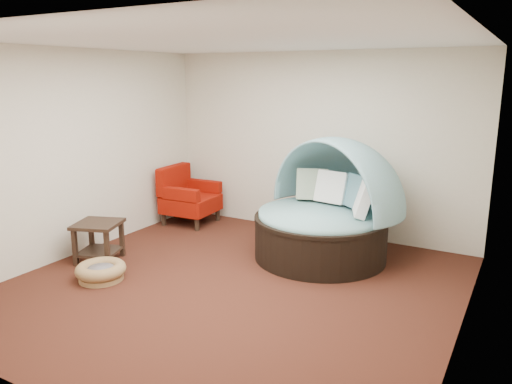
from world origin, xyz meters
The scene contains 10 objects.
floor centered at (0.00, 0.00, 0.00)m, with size 5.00×5.00×0.00m, color #4A2115.
wall_back centered at (0.00, 2.50, 1.40)m, with size 5.00×5.00×0.00m, color beige.
wall_front centered at (0.00, -2.50, 1.40)m, with size 5.00×5.00×0.00m, color beige.
wall_left centered at (-2.50, 0.00, 1.40)m, with size 5.00×5.00×0.00m, color beige.
wall_right centered at (2.50, 0.00, 1.40)m, with size 5.00×5.00×0.00m, color beige.
ceiling centered at (0.00, 0.00, 2.80)m, with size 5.00×5.00×0.00m, color white.
canopy_daybed centered at (0.58, 1.50, 0.76)m, with size 2.39×2.36×1.65m.
pet_basket centered at (-1.50, -0.62, 0.11)m, with size 0.62×0.62×0.21m.
red_armchair centered at (-2.06, 1.88, 0.44)m, with size 0.86×0.87×0.96m.
side_table centered at (-2.00, -0.16, 0.35)m, with size 0.72×0.72×0.54m.
Camera 1 is at (2.95, -4.65, 2.44)m, focal length 35.00 mm.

